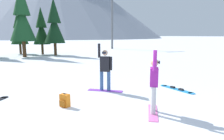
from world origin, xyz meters
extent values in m
plane|color=white|center=(0.00, 0.00, 0.00)|extent=(800.00, 800.00, 0.00)
cube|color=pink|center=(1.15, -0.02, 0.01)|extent=(1.13, 1.30, 0.02)
cylinder|color=#B7B7BC|center=(1.25, 0.10, 0.45)|extent=(0.15, 0.15, 0.85)
cylinder|color=#B7B7BC|center=(1.05, -0.15, 0.45)|extent=(0.15, 0.15, 0.85)
cube|color=#8C1E8C|center=(1.15, -0.02, 1.15)|extent=(0.44, 0.46, 0.57)
cylinder|color=#8C1E8C|center=(1.31, 0.18, 1.15)|extent=(0.11, 0.11, 0.58)
cylinder|color=#8C1E8C|center=(0.98, -0.23, 1.69)|extent=(0.11, 0.11, 0.60)
sphere|color=tan|center=(1.15, -0.02, 1.60)|extent=(0.24, 0.24, 0.24)
cube|color=black|center=(1.26, -0.11, 1.61)|extent=(0.14, 0.16, 0.08)
cube|color=#993FD8|center=(1.05, 3.02, 0.01)|extent=(1.31, 1.25, 0.02)
cylinder|color=#335184|center=(1.17, 2.91, 0.45)|extent=(0.15, 0.15, 0.84)
cylinder|color=#335184|center=(0.94, 3.13, 0.45)|extent=(0.15, 0.15, 0.84)
cube|color=black|center=(1.05, 3.02, 1.19)|extent=(0.46, 0.45, 0.64)
cylinder|color=black|center=(1.24, 2.84, 1.22)|extent=(0.11, 0.11, 0.58)
cylinder|color=black|center=(0.86, 3.19, 1.76)|extent=(0.11, 0.11, 0.60)
sphere|color=tan|center=(1.05, 3.02, 1.67)|extent=(0.24, 0.24, 0.24)
cube|color=black|center=(0.96, 2.91, 1.68)|extent=(0.15, 0.15, 0.08)
cube|color=#1E8CD8|center=(3.96, 1.64, 0.01)|extent=(0.35, 1.59, 0.02)
cylinder|color=#1E8CD8|center=(3.99, 0.85, 0.01)|extent=(0.30, 0.30, 0.02)
cylinder|color=#1E8CD8|center=(3.93, 2.43, 0.01)|extent=(0.30, 0.30, 0.02)
cube|color=black|center=(3.97, 1.40, 0.06)|extent=(0.15, 0.21, 0.07)
cube|color=black|center=(3.95, 1.87, 0.06)|extent=(0.15, 0.21, 0.07)
cylinder|color=black|center=(-2.83, 4.08, 0.01)|extent=(0.37, 0.37, 0.02)
cube|color=orange|center=(-1.08, 1.90, 0.22)|extent=(0.34, 0.38, 0.44)
cube|color=#A85613|center=(-1.19, 1.83, 0.15)|extent=(0.17, 0.22, 0.20)
cylinder|color=black|center=(-1.08, 1.90, 0.46)|extent=(0.08, 0.11, 0.02)
cylinder|color=#472D19|center=(-0.14, 20.15, 0.88)|extent=(0.40, 0.40, 1.76)
cone|color=#194723|center=(-0.14, 20.15, 3.63)|extent=(2.76, 2.76, 3.75)
cylinder|color=#472D19|center=(3.35, 20.30, 0.74)|extent=(0.34, 0.34, 1.49)
cone|color=black|center=(3.35, 20.30, 3.06)|extent=(2.47, 2.47, 3.16)
cone|color=black|center=(3.35, 20.30, 5.28)|extent=(1.60, 1.60, 2.90)
cylinder|color=#472D19|center=(-0.11, 24.39, 0.64)|extent=(0.29, 0.29, 1.28)
cone|color=#143819|center=(-0.11, 24.39, 2.63)|extent=(2.14, 2.14, 2.71)
cone|color=#143819|center=(-0.11, 24.39, 4.53)|extent=(1.39, 1.39, 2.49)
cylinder|color=#472D19|center=(2.23, 22.27, 0.65)|extent=(0.29, 0.29, 1.29)
cone|color=#143819|center=(2.23, 22.27, 2.67)|extent=(2.06, 2.06, 2.75)
cone|color=#143819|center=(2.23, 22.27, 4.59)|extent=(1.34, 1.34, 2.52)
cylinder|color=#595B60|center=(15.39, 27.65, 4.95)|extent=(0.36, 0.36, 9.89)
camera|label=1|loc=(-3.02, -4.77, 2.41)|focal=33.18mm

